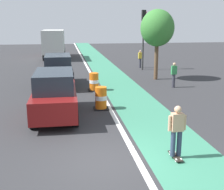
{
  "coord_description": "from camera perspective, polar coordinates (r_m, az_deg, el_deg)",
  "views": [
    {
      "loc": [
        -1.21,
        -8.16,
        4.12
      ],
      "look_at": [
        0.74,
        3.91,
        1.1
      ],
      "focal_mm": 47.59,
      "sensor_mm": 36.0,
      "label": 1
    }
  ],
  "objects": [
    {
      "name": "parked_suv_nearest",
      "position": [
        13.28,
        -10.94,
        0.19
      ],
      "size": [
        1.95,
        4.62,
        2.04
      ],
      "color": "maroon",
      "rests_on": "ground"
    },
    {
      "name": "ground_plane",
      "position": [
        9.22,
        -0.67,
        -12.68
      ],
      "size": [
        100.0,
        100.0,
        0.0
      ],
      "primitive_type": "plane",
      "color": "#2D2D30"
    },
    {
      "name": "street_tree_sidewalk",
      "position": [
        21.77,
        8.71,
        12.53
      ],
      "size": [
        2.4,
        2.4,
        5.0
      ],
      "color": "brown",
      "rests_on": "ground"
    },
    {
      "name": "pedestrian_waiting",
      "position": [
        27.46,
        5.44,
        7.01
      ],
      "size": [
        0.34,
        0.2,
        1.61
      ],
      "color": "#33333D",
      "rests_on": "ground"
    },
    {
      "name": "traffic_barrel_front",
      "position": [
        14.34,
        -2.14,
        -0.62
      ],
      "size": [
        0.73,
        0.73,
        1.09
      ],
      "color": "orange",
      "rests_on": "ground"
    },
    {
      "name": "lane_divider_stripe",
      "position": [
        20.68,
        -3.15,
        2.38
      ],
      "size": [
        0.2,
        80.0,
        0.01
      ],
      "primitive_type": "cube",
      "color": "silver",
      "rests_on": "ground"
    },
    {
      "name": "parked_suv_second",
      "position": [
        19.83,
        -10.3,
        4.71
      ],
      "size": [
        1.97,
        4.62,
        2.04
      ],
      "color": "black",
      "rests_on": "ground"
    },
    {
      "name": "skateboarder_on_lane",
      "position": [
        9.29,
        12.34,
        -6.67
      ],
      "size": [
        0.57,
        0.8,
        1.69
      ],
      "color": "black",
      "rests_on": "ground"
    },
    {
      "name": "traffic_light_corner",
      "position": [
        26.15,
        6.07,
        12.45
      ],
      "size": [
        0.41,
        0.32,
        5.1
      ],
      "color": "#2D2D2D",
      "rests_on": "ground"
    },
    {
      "name": "traffic_barrel_mid",
      "position": [
        18.28,
        -3.48,
        2.53
      ],
      "size": [
        0.73,
        0.73,
        1.09
      ],
      "color": "orange",
      "rests_on": "ground"
    },
    {
      "name": "pedestrian_crossing",
      "position": [
        19.41,
        11.8,
        3.93
      ],
      "size": [
        0.34,
        0.2,
        1.61
      ],
      "color": "#33333D",
      "rests_on": "ground"
    },
    {
      "name": "delivery_truck_down_block",
      "position": [
        35.28,
        -11.06,
        9.94
      ],
      "size": [
        2.46,
        7.64,
        3.23
      ],
      "color": "beige",
      "rests_on": "ground"
    },
    {
      "name": "bike_lane_strip",
      "position": [
        20.89,
        0.95,
        2.51
      ],
      "size": [
        2.5,
        80.0,
        0.01
      ],
      "primitive_type": "cube",
      "color": "#387F60",
      "rests_on": "ground"
    }
  ]
}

